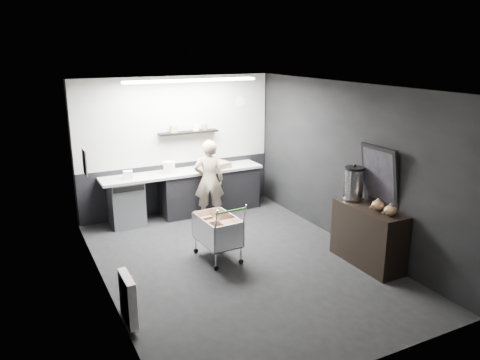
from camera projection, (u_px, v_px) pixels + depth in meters
name	position (u px, v px, depth m)	size (l,w,h in m)	color
floor	(239.00, 263.00, 7.27)	(5.50, 5.50, 0.00)	black
ceiling	(239.00, 87.00, 6.53)	(5.50, 5.50, 0.00)	silver
wall_back	(177.00, 145.00, 9.26)	(5.50, 5.50, 0.00)	black
wall_front	(366.00, 249.00, 4.54)	(5.50, 5.50, 0.00)	black
wall_left	(101.00, 199.00, 6.03)	(5.50, 5.50, 0.00)	black
wall_right	(347.00, 165.00, 7.77)	(5.50, 5.50, 0.00)	black
kitchen_wall_panel	(176.00, 120.00, 9.10)	(3.95, 0.02, 1.70)	#BBBBB6
dado_panel	(179.00, 187.00, 9.48)	(3.95, 0.02, 1.00)	black
floating_shelf	(188.00, 132.00, 9.16)	(1.20, 0.22, 0.04)	black
wall_clock	(241.00, 101.00, 9.62)	(0.20, 0.20, 0.03)	white
poster	(85.00, 162.00, 7.10)	(0.02, 0.30, 0.40)	white
poster_red_band	(84.00, 158.00, 7.08)	(0.01, 0.22, 0.10)	red
radiator	(128.00, 299.00, 5.56)	(0.10, 0.50, 0.60)	white
ceiling_strip	(191.00, 80.00, 8.12)	(2.40, 0.20, 0.04)	white
prep_counter	(191.00, 192.00, 9.28)	(3.20, 0.61, 0.90)	black
person	(209.00, 180.00, 8.90)	(0.57, 0.38, 1.57)	beige
shopping_cart	(217.00, 232.00, 7.31)	(0.56, 0.89, 0.95)	silver
sideboard	(368.00, 227.00, 7.13)	(0.52, 1.23, 1.84)	black
fire_extinguisher	(128.00, 290.00, 5.98)	(0.15, 0.15, 0.50)	red
cardboard_box	(214.00, 165.00, 9.31)	(0.57, 0.43, 0.11)	#937C4E
pink_tub	(169.00, 167.00, 8.94)	(0.22, 0.22, 0.22)	white
white_container	(128.00, 175.00, 8.56)	(0.17, 0.13, 0.15)	white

